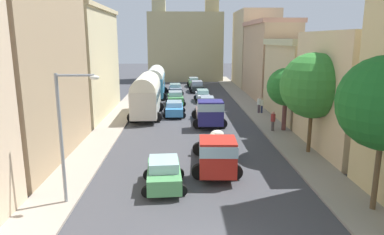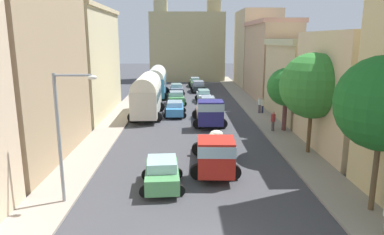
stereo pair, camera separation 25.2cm
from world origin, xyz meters
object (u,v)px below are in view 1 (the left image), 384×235
(parked_bus_1, at_px, (155,81))
(cargo_truck_1, at_px, (209,111))
(parked_bus_0, at_px, (146,94))
(pedestrian_1, at_px, (262,105))
(car_3, at_px, (194,82))
(streetlamp_near, at_px, (66,127))
(pedestrian_0, at_px, (259,104))
(cargo_truck_0, at_px, (216,151))
(car_6, at_px, (175,98))
(pedestrian_2, at_px, (273,121))
(car_2, at_px, (197,86))
(car_4, at_px, (164,173))
(car_0, at_px, (207,104))
(car_5, at_px, (174,108))
(car_1, at_px, (203,95))
(car_7, at_px, (175,89))

(parked_bus_1, distance_m, cargo_truck_1, 17.54)
(parked_bus_0, relative_size, pedestrian_1, 4.80)
(car_3, xyz_separation_m, streetlamp_near, (-7.42, -42.85, 3.07))
(parked_bus_1, bearing_deg, pedestrian_0, -44.48)
(cargo_truck_0, distance_m, car_6, 22.24)
(pedestrian_1, bearing_deg, cargo_truck_1, -141.12)
(parked_bus_1, height_order, pedestrian_2, parked_bus_1)
(car_2, distance_m, car_4, 35.09)
(cargo_truck_0, relative_size, car_0, 1.82)
(parked_bus_1, distance_m, pedestrian_2, 22.16)
(cargo_truck_0, relative_size, car_3, 1.64)
(cargo_truck_0, height_order, car_5, cargo_truck_0)
(parked_bus_1, relative_size, pedestrian_2, 5.31)
(car_0, relative_size, car_4, 1.06)
(car_0, relative_size, streetlamp_near, 0.62)
(cargo_truck_1, distance_m, car_4, 14.20)
(parked_bus_0, bearing_deg, cargo_truck_0, -70.20)
(car_1, distance_m, car_4, 26.80)
(car_3, bearing_deg, car_5, -97.00)
(car_4, distance_m, streetlamp_near, 5.60)
(cargo_truck_0, distance_m, car_5, 16.11)
(car_7, bearing_deg, car_2, 37.51)
(cargo_truck_0, relative_size, car_5, 1.71)
(streetlamp_near, bearing_deg, pedestrian_0, 56.52)
(car_2, bearing_deg, cargo_truck_1, -89.58)
(parked_bus_1, bearing_deg, car_4, -85.20)
(parked_bus_1, height_order, pedestrian_1, parked_bus_1)
(car_4, xyz_separation_m, pedestrian_0, (9.20, 18.66, 0.25))
(car_5, distance_m, car_6, 6.20)
(cargo_truck_1, distance_m, car_7, 19.01)
(car_7, distance_m, pedestrian_0, 16.50)
(car_0, relative_size, car_3, 0.90)
(car_1, relative_size, car_6, 1.06)
(car_2, relative_size, car_4, 1.19)
(streetlamp_near, bearing_deg, car_6, 79.98)
(parked_bus_0, distance_m, cargo_truck_1, 7.37)
(car_2, distance_m, streetlamp_near, 37.67)
(car_1, relative_size, pedestrian_1, 2.33)
(parked_bus_0, xyz_separation_m, pedestrian_0, (11.77, 0.91, -1.32))
(parked_bus_0, height_order, car_3, parked_bus_0)
(parked_bus_0, height_order, pedestrian_1, parked_bus_0)
(parked_bus_0, relative_size, car_1, 2.06)
(car_1, relative_size, car_2, 0.92)
(car_3, bearing_deg, cargo_truck_0, -90.08)
(streetlamp_near, bearing_deg, parked_bus_0, 84.82)
(cargo_truck_0, bearing_deg, car_5, 99.89)
(car_4, bearing_deg, car_0, 79.28)
(car_3, height_order, car_4, car_4)
(car_0, xyz_separation_m, car_6, (-3.54, 4.20, 0.00))
(car_7, xyz_separation_m, streetlamp_near, (-4.47, -34.26, 3.04))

